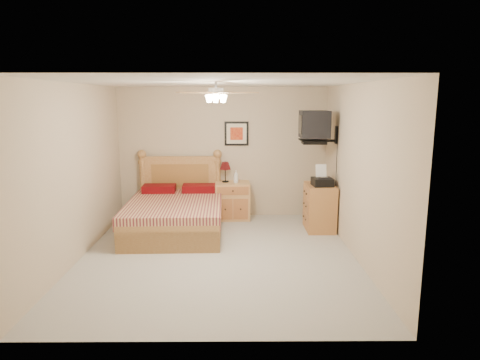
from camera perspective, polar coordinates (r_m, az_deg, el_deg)
The scene contains 17 objects.
floor at distance 6.40m, azimuth -2.91°, elevation -10.09°, with size 4.50×4.50×0.00m, color #A7A297.
ceiling at distance 5.98m, azimuth -3.15°, elevation 12.87°, with size 4.00×4.50×0.04m, color white.
wall_back at distance 8.29m, azimuth -2.33°, elevation 3.67°, with size 4.00×0.04×2.50m, color #C5B091.
wall_front at distance 3.88m, azimuth -4.53°, elevation -4.73°, with size 4.00×0.04×2.50m, color #C5B091.
wall_left at distance 6.48m, azimuth -20.99°, elevation 0.91°, with size 0.04×4.50×2.50m, color #C5B091.
wall_right at distance 6.30m, azimuth 15.46°, elevation 0.98°, with size 0.04×4.50×2.50m, color #C5B091.
bed at distance 7.36m, azimuth -8.73°, elevation -2.03°, with size 1.56×2.05×1.33m, color #A26532, non-canonical shape.
nightstand at distance 8.21m, azimuth -1.00°, elevation -2.76°, with size 0.65×0.49×0.71m, color tan.
table_lamp at distance 8.16m, azimuth -1.97°, elevation 1.08°, with size 0.21×0.21×0.39m, color #541013, non-canonical shape.
lotion_bottle at distance 8.08m, azimuth -0.54°, elevation 0.46°, with size 0.09×0.09×0.24m, color white.
framed_picture at distance 8.23m, azimuth -0.46°, elevation 6.21°, with size 0.46×0.04×0.46m, color black.
dresser at distance 7.65m, azimuth 10.57°, elevation -3.57°, with size 0.48×0.69×0.81m, color #B66E3B.
fax_machine at distance 7.42m, azimuth 10.95°, elevation 0.58°, with size 0.33×0.36×0.36m, color black, non-canonical shape.
magazine_lower at distance 7.79m, azimuth 10.03°, elevation -0.14°, with size 0.18×0.24×0.02m, color tan.
magazine_upper at distance 7.79m, azimuth 10.08°, elevation -0.00°, with size 0.18×0.25×0.02m, color gray.
wall_tv at distance 7.48m, azimuth 11.03°, elevation 7.00°, with size 0.56×0.46×0.58m, color black, non-canonical shape.
ceiling_fan at distance 5.78m, azimuth -3.23°, elevation 11.55°, with size 1.14×1.14×0.28m, color silver, non-canonical shape.
Camera 1 is at (0.28, -5.97, 2.29)m, focal length 32.00 mm.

